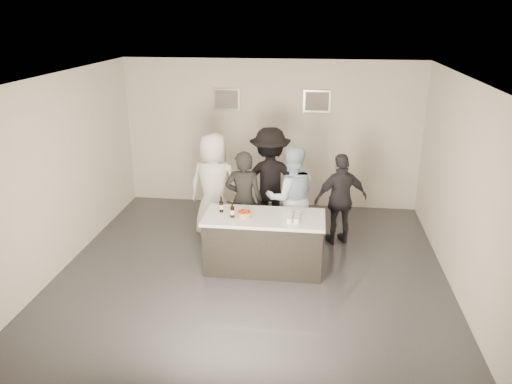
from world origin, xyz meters
TOP-DOWN VIEW (x-y plane):
  - floor at (0.00, 0.00)m, footprint 6.00×6.00m
  - ceiling at (0.00, 0.00)m, footprint 6.00×6.00m
  - wall_back at (0.00, 3.00)m, footprint 6.00×0.04m
  - wall_front at (0.00, -3.00)m, footprint 6.00×0.04m
  - wall_left at (-3.00, 0.00)m, footprint 0.04×6.00m
  - wall_right at (3.00, 0.00)m, footprint 0.04×6.00m
  - picture_left at (-0.90, 2.97)m, footprint 0.54×0.04m
  - picture_right at (0.90, 2.97)m, footprint 0.54×0.04m
  - bar_counter at (0.17, 0.13)m, footprint 1.86×0.86m
  - cake at (-0.13, 0.07)m, footprint 0.21×0.21m
  - beer_bottle_a at (-0.51, 0.21)m, footprint 0.07×0.07m
  - beer_bottle_b at (-0.30, 0.02)m, footprint 0.07×0.07m
  - tumbler_cluster at (0.63, 0.07)m, footprint 0.19×0.40m
  - candles at (-0.05, -0.12)m, footprint 0.24×0.08m
  - person_main_black at (-0.25, 0.84)m, footprint 0.63×0.42m
  - person_main_blue at (0.54, 0.98)m, footprint 1.01×0.88m
  - person_guest_left at (-0.85, 1.29)m, footprint 0.99×0.71m
  - person_guest_right at (1.38, 1.24)m, footprint 1.03×0.70m
  - person_guest_back at (0.12, 1.60)m, footprint 1.37×0.93m

SIDE VIEW (x-z plane):
  - floor at x=0.00m, z-range 0.00..0.00m
  - bar_counter at x=0.17m, z-range 0.00..0.90m
  - person_guest_right at x=1.38m, z-range 0.00..1.62m
  - person_main_black at x=-0.25m, z-range 0.00..1.73m
  - person_main_blue at x=0.54m, z-range 0.00..1.80m
  - candles at x=-0.05m, z-range 0.90..0.91m
  - cake at x=-0.13m, z-range 0.90..0.97m
  - tumbler_cluster at x=0.63m, z-range 0.90..0.98m
  - person_guest_left at x=-0.85m, z-range 0.00..1.89m
  - person_guest_back at x=0.12m, z-range 0.00..1.96m
  - beer_bottle_a at x=-0.51m, z-range 0.90..1.16m
  - beer_bottle_b at x=-0.30m, z-range 0.90..1.16m
  - wall_back at x=0.00m, z-range 0.00..3.00m
  - wall_front at x=0.00m, z-range 0.00..3.00m
  - wall_left at x=-3.00m, z-range 0.00..3.00m
  - wall_right at x=3.00m, z-range 0.00..3.00m
  - picture_left at x=-0.90m, z-range 1.98..2.42m
  - picture_right at x=0.90m, z-range 1.98..2.42m
  - ceiling at x=0.00m, z-range 3.00..3.00m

